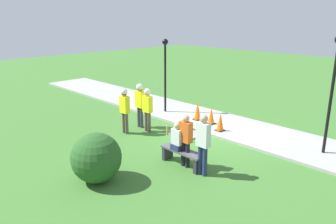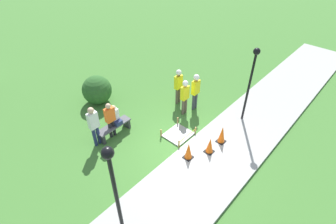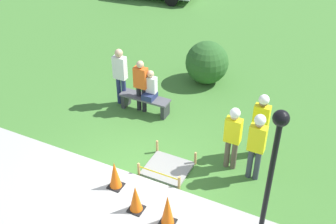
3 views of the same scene
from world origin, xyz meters
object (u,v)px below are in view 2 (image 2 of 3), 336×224
at_px(bystander_in_gray_shirt, 94,124).
at_px(person_seated_on_bench, 115,116).
at_px(traffic_cone_sidewalk_edge, 222,134).
at_px(bystander_in_orange_shirt, 110,118).
at_px(traffic_cone_far_patch, 210,145).
at_px(park_bench, 114,128).
at_px(lamppost_near, 252,75).
at_px(worker_assistant, 185,94).
at_px(worker_trainee, 178,83).
at_px(traffic_cone_near_patch, 188,151).
at_px(worker_supervisor, 196,89).
at_px(lamppost_far, 115,189).

bearing_deg(bystander_in_gray_shirt, person_seated_on_bench, -0.23).
relative_size(traffic_cone_sidewalk_edge, bystander_in_orange_shirt, 0.48).
xyz_separation_m(traffic_cone_far_patch, traffic_cone_sidewalk_edge, (0.80, -0.04, 0.05)).
xyz_separation_m(park_bench, bystander_in_orange_shirt, (-0.11, -0.01, 0.61)).
bearing_deg(bystander_in_gray_shirt, lamppost_near, -34.27).
height_order(bystander_in_orange_shirt, lamppost_near, lamppost_near).
relative_size(park_bench, bystander_in_orange_shirt, 0.92).
relative_size(traffic_cone_far_patch, worker_assistant, 0.39).
bearing_deg(worker_trainee, lamppost_near, -73.79).
bearing_deg(worker_trainee, park_bench, 171.99).
height_order(traffic_cone_far_patch, bystander_in_orange_shirt, bystander_in_orange_shirt).
height_order(traffic_cone_near_patch, park_bench, traffic_cone_near_patch).
distance_m(traffic_cone_near_patch, traffic_cone_sidewalk_edge, 1.67).
relative_size(person_seated_on_bench, worker_assistant, 0.50).
bearing_deg(traffic_cone_far_patch, worker_assistant, 60.10).
bearing_deg(worker_supervisor, traffic_cone_near_patch, -146.79).
height_order(worker_assistant, bystander_in_gray_shirt, bystander_in_gray_shirt).
xyz_separation_m(bystander_in_gray_shirt, lamppost_near, (5.38, -3.67, 1.32)).
height_order(park_bench, bystander_in_orange_shirt, bystander_in_orange_shirt).
relative_size(park_bench, lamppost_far, 0.40).
xyz_separation_m(traffic_cone_near_patch, lamppost_near, (3.55, -0.35, 1.94)).
bearing_deg(worker_trainee, bystander_in_gray_shirt, 172.82).
xyz_separation_m(traffic_cone_near_patch, bystander_in_gray_shirt, (-1.83, 3.32, 0.61)).
distance_m(worker_trainee, bystander_in_orange_shirt, 3.78).
distance_m(park_bench, bystander_in_gray_shirt, 1.12).
bearing_deg(lamppost_far, worker_assistant, 24.22).
xyz_separation_m(traffic_cone_far_patch, person_seated_on_bench, (-1.61, 3.74, 0.41)).
distance_m(traffic_cone_far_patch, lamppost_far, 5.11).
height_order(traffic_cone_near_patch, lamppost_far, lamppost_far).
bearing_deg(bystander_in_orange_shirt, lamppost_far, -124.25).
height_order(bystander_in_gray_shirt, lamppost_near, lamppost_near).
bearing_deg(traffic_cone_far_patch, traffic_cone_near_patch, 151.86).
height_order(worker_supervisor, worker_assistant, worker_supervisor).
distance_m(worker_supervisor, bystander_in_gray_shirt, 4.87).
bearing_deg(worker_trainee, traffic_cone_sidewalk_edge, -108.05).
relative_size(bystander_in_orange_shirt, lamppost_far, 0.43).
bearing_deg(traffic_cone_near_patch, lamppost_near, -5.70).
relative_size(traffic_cone_near_patch, worker_assistant, 0.41).
bearing_deg(bystander_in_gray_shirt, park_bench, -3.64).
xyz_separation_m(traffic_cone_far_patch, worker_supervisor, (2.01, 2.27, 0.69)).
distance_m(traffic_cone_far_patch, bystander_in_orange_shirt, 4.17).
distance_m(traffic_cone_near_patch, person_seated_on_bench, 3.43).
bearing_deg(worker_supervisor, lamppost_near, -71.21).
bearing_deg(lamppost_near, park_bench, 141.41).
xyz_separation_m(worker_supervisor, bystander_in_gray_shirt, (-4.64, 1.48, -0.06)).
bearing_deg(bystander_in_orange_shirt, worker_supervisor, -19.98).
distance_m(traffic_cone_far_patch, traffic_cone_sidewalk_edge, 0.80).
bearing_deg(worker_assistant, lamppost_near, -59.40).
bearing_deg(traffic_cone_sidewalk_edge, lamppost_far, -177.27).
relative_size(person_seated_on_bench, worker_supervisor, 0.47).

